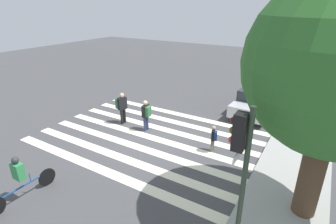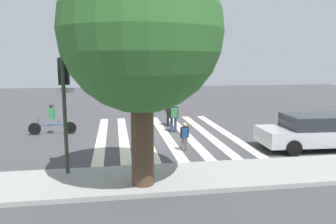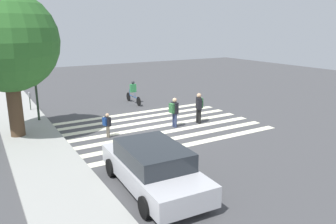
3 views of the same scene
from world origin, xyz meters
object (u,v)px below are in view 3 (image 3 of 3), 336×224
at_px(traffic_light, 37,72).
at_px(cyclist_far_lane, 133,91).
at_px(parking_meter, 29,97).
at_px(pedestrian_child_with_backpack, 174,110).
at_px(pedestrian_adult_yellow_jacket, 107,123).
at_px(street_tree, 7,42).
at_px(pedestrian_adult_blue_shirt, 199,106).
at_px(car_parked_silver_sedan, 153,167).

bearing_deg(traffic_light, cyclist_far_lane, -75.86).
relative_size(parking_meter, pedestrian_child_with_backpack, 0.80).
height_order(parking_meter, pedestrian_child_with_backpack, pedestrian_child_with_backpack).
bearing_deg(traffic_light, pedestrian_adult_yellow_jacket, -152.83).
bearing_deg(street_tree, parking_meter, -14.50).
xyz_separation_m(street_tree, cyclist_far_lane, (3.91, -7.79, -3.62)).
relative_size(traffic_light, pedestrian_adult_blue_shirt, 2.38).
height_order(traffic_light, parking_meter, traffic_light).
relative_size(parking_meter, pedestrian_adult_blue_shirt, 0.75).
distance_m(street_tree, pedestrian_child_with_backpack, 8.43).
height_order(traffic_light, car_parked_silver_sedan, traffic_light).
xyz_separation_m(traffic_light, pedestrian_adult_yellow_jacket, (-4.35, -2.23, -2.11)).
distance_m(parking_meter, car_parked_silver_sedan, 12.80).
height_order(parking_meter, street_tree, street_tree).
relative_size(pedestrian_adult_blue_shirt, pedestrian_adult_yellow_jacket, 1.41).
relative_size(street_tree, pedestrian_adult_blue_shirt, 4.03).
xyz_separation_m(traffic_light, pedestrian_child_with_backpack, (-4.56, -5.85, -1.89)).
relative_size(parking_meter, pedestrian_adult_yellow_jacket, 1.05).
relative_size(pedestrian_adult_yellow_jacket, cyclist_far_lane, 0.51).
bearing_deg(cyclist_far_lane, parking_meter, 81.13).
height_order(pedestrian_adult_blue_shirt, pedestrian_child_with_backpack, pedestrian_adult_blue_shirt).
height_order(street_tree, pedestrian_adult_blue_shirt, street_tree).
bearing_deg(car_parked_silver_sedan, pedestrian_adult_yellow_jacket, -2.57).
xyz_separation_m(pedestrian_child_with_backpack, car_parked_silver_sedan, (-5.40, 4.13, -0.17)).
relative_size(cyclist_far_lane, car_parked_silver_sedan, 0.48).
xyz_separation_m(parking_meter, car_parked_silver_sedan, (-12.66, -1.89, -0.19)).
distance_m(pedestrian_child_with_backpack, car_parked_silver_sedan, 6.80).
distance_m(pedestrian_adult_blue_shirt, pedestrian_adult_yellow_jacket, 5.21).
distance_m(pedestrian_adult_blue_shirt, cyclist_far_lane, 6.29).
bearing_deg(street_tree, pedestrian_adult_blue_shirt, -104.40).
distance_m(parking_meter, pedestrian_adult_blue_shirt, 10.54).
bearing_deg(traffic_light, street_tree, 147.66).
bearing_deg(pedestrian_adult_yellow_jacket, cyclist_far_lane, 127.13).
bearing_deg(pedestrian_child_with_backpack, traffic_light, -131.77).
bearing_deg(car_parked_silver_sedan, pedestrian_child_with_backpack, -34.71).
bearing_deg(parking_meter, traffic_light, -176.47).
bearing_deg(car_parked_silver_sedan, parking_meter, 11.15).
bearing_deg(car_parked_silver_sedan, street_tree, 25.29).
xyz_separation_m(parking_meter, pedestrian_child_with_backpack, (-7.26, -6.01, -0.02)).
relative_size(pedestrian_adult_blue_shirt, cyclist_far_lane, 0.72).
relative_size(traffic_light, car_parked_silver_sedan, 0.82).
xyz_separation_m(street_tree, car_parked_silver_sedan, (-7.64, -3.18, -3.73)).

